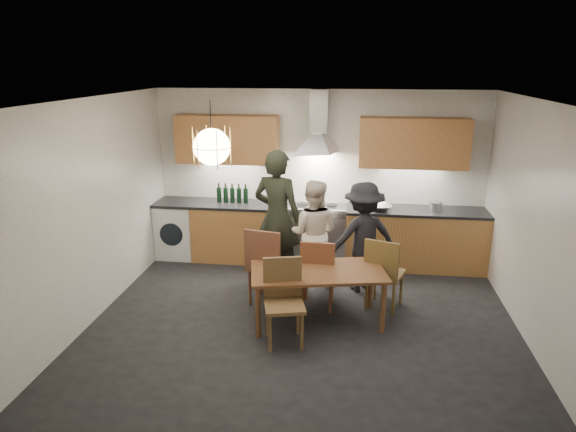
# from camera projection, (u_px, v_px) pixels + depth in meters

# --- Properties ---
(ground) EXTENTS (5.00, 5.00, 0.00)m
(ground) POSITION_uv_depth(u_px,v_px,m) (303.00, 322.00, 6.12)
(ground) COLOR black
(ground) RESTS_ON ground
(room_shell) EXTENTS (5.02, 4.52, 2.61)m
(room_shell) POSITION_uv_depth(u_px,v_px,m) (304.00, 183.00, 5.63)
(room_shell) COLOR white
(room_shell) RESTS_ON ground
(counter_run) EXTENTS (5.00, 0.62, 0.90)m
(counter_run) POSITION_uv_depth(u_px,v_px,m) (318.00, 234.00, 7.84)
(counter_run) COLOR tan
(counter_run) RESTS_ON ground
(range_stove) EXTENTS (0.90, 0.60, 0.92)m
(range_stove) POSITION_uv_depth(u_px,v_px,m) (316.00, 235.00, 7.84)
(range_stove) COLOR silver
(range_stove) RESTS_ON ground
(wall_fixtures) EXTENTS (4.30, 0.54, 1.10)m
(wall_fixtures) POSITION_uv_depth(u_px,v_px,m) (318.00, 140.00, 7.54)
(wall_fixtures) COLOR tan
(wall_fixtures) RESTS_ON ground
(pendant_lamp) EXTENTS (0.43, 0.43, 0.70)m
(pendant_lamp) POSITION_uv_depth(u_px,v_px,m) (212.00, 147.00, 5.54)
(pendant_lamp) COLOR black
(pendant_lamp) RESTS_ON ground
(dining_table) EXTENTS (1.68, 1.07, 0.66)m
(dining_table) POSITION_uv_depth(u_px,v_px,m) (318.00, 276.00, 5.99)
(dining_table) COLOR brown
(dining_table) RESTS_ON ground
(chair_back_left) EXTENTS (0.55, 0.55, 1.02)m
(chair_back_left) POSITION_uv_depth(u_px,v_px,m) (266.00, 261.00, 6.42)
(chair_back_left) COLOR brown
(chair_back_left) RESTS_ON ground
(chair_back_mid) EXTENTS (0.42, 0.42, 0.92)m
(chair_back_mid) POSITION_uv_depth(u_px,v_px,m) (318.00, 270.00, 6.30)
(chair_back_mid) COLOR brown
(chair_back_mid) RESTS_ON ground
(chair_back_right) EXTENTS (0.55, 0.55, 0.94)m
(chair_back_right) POSITION_uv_depth(u_px,v_px,m) (383.00, 270.00, 6.28)
(chair_back_right) COLOR brown
(chair_back_right) RESTS_ON ground
(chair_front) EXTENTS (0.51, 0.51, 0.94)m
(chair_front) POSITION_uv_depth(u_px,v_px,m) (283.00, 295.00, 5.61)
(chair_front) COLOR brown
(chair_front) RESTS_ON ground
(person_left) EXTENTS (0.79, 0.63, 1.88)m
(person_left) POSITION_uv_depth(u_px,v_px,m) (277.00, 217.00, 7.02)
(person_left) COLOR black
(person_left) RESTS_ON ground
(person_mid) EXTENTS (0.76, 0.61, 1.48)m
(person_mid) POSITION_uv_depth(u_px,v_px,m) (313.00, 233.00, 6.99)
(person_mid) COLOR silver
(person_mid) RESTS_ON ground
(person_right) EXTENTS (1.10, 0.88, 1.49)m
(person_right) POSITION_uv_depth(u_px,v_px,m) (363.00, 237.00, 6.82)
(person_right) COLOR black
(person_right) RESTS_ON ground
(mixing_bowl) EXTENTS (0.39, 0.39, 0.08)m
(mixing_bowl) POSITION_uv_depth(u_px,v_px,m) (379.00, 207.00, 7.50)
(mixing_bowl) COLOR #B9B9BD
(mixing_bowl) RESTS_ON counter_run
(stock_pot) EXTENTS (0.23, 0.23, 0.12)m
(stock_pot) POSITION_uv_depth(u_px,v_px,m) (436.00, 206.00, 7.46)
(stock_pot) COLOR #B0B0B4
(stock_pot) RESTS_ON counter_run
(wine_bottles) EXTENTS (0.49, 0.07, 0.29)m
(wine_bottles) POSITION_uv_depth(u_px,v_px,m) (232.00, 193.00, 7.86)
(wine_bottles) COLOR black
(wine_bottles) RESTS_ON counter_run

